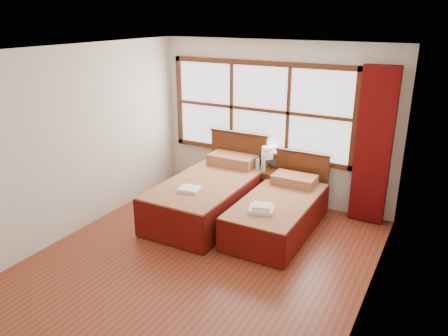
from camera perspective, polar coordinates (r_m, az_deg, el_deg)
The scene contains 15 objects.
floor at distance 5.75m, azimuth -2.71°, elevation -11.65°, with size 4.50×4.50×0.00m, color brown.
ceiling at distance 4.93m, azimuth -3.21°, elevation 15.15°, with size 4.50×4.50×0.00m, color white.
wall_back at distance 7.13m, azimuth 6.56°, elevation 5.86°, with size 4.00×4.00×0.00m, color silver.
wall_left at distance 6.43m, azimuth -18.38°, elevation 3.44°, with size 4.50×4.50×0.00m, color silver.
wall_right at distance 4.54m, azimuth 19.17°, elevation -3.26°, with size 4.50×4.50×0.00m, color silver.
window at distance 7.15m, azimuth 4.63°, elevation 7.60°, with size 3.16×0.06×1.56m.
curtain at distance 6.62m, azimuth 18.96°, elevation 2.66°, with size 0.50×0.16×2.30m, color #5D0909.
bed_left at distance 6.77m, azimuth -1.68°, elevation -3.36°, with size 1.14×2.20×1.11m.
bed_right at distance 6.35m, azimuth 7.18°, elevation -5.66°, with size 0.96×1.98×0.93m.
nightstand at distance 7.23m, azimuth 5.29°, elevation -2.34°, with size 0.43×0.43×0.58m.
towels_left at distance 6.24m, azimuth -4.52°, elevation -2.75°, with size 0.33×0.30×0.04m.
towels_right at distance 5.82m, azimuth 4.91°, elevation -5.27°, with size 0.38×0.36×0.09m.
lamp at distance 7.08m, azimuth 5.70°, elevation 1.93°, with size 0.19×0.19×0.37m.
bottle_near at distance 7.02m, azimuth 4.40°, elevation 0.46°, with size 0.06×0.06×0.23m.
bottle_far at distance 7.00m, azimuth 5.16°, elevation 0.46°, with size 0.07×0.07×0.25m.
Camera 1 is at (2.58, -4.18, 2.99)m, focal length 35.00 mm.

